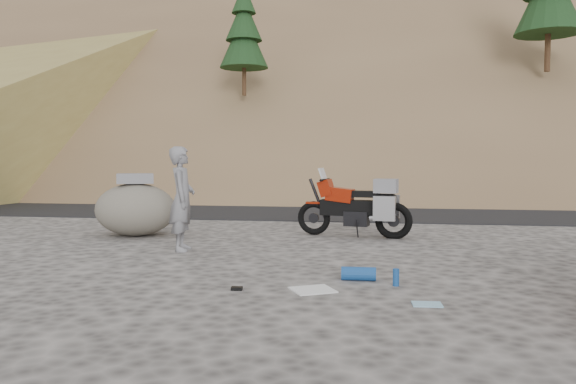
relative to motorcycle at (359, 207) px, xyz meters
name	(u,v)px	position (x,y,z in m)	size (l,w,h in m)	color
ground	(286,261)	(-1.04, -2.96, -0.62)	(140.00, 140.00, 0.00)	#43403E
road	(331,210)	(-1.04, 6.04, -0.62)	(120.00, 7.00, 0.05)	black
hillside	(361,49)	(-1.09, 37.91, 10.46)	(120.00, 73.00, 46.72)	brown
motorcycle	(359,207)	(0.00, 0.00, 0.00)	(2.41, 0.96, 1.44)	black
man	(183,250)	(-3.02, -2.19, -0.62)	(0.67, 0.44, 1.83)	gray
boulder	(136,209)	(-4.63, -0.55, -0.05)	(1.96, 1.77, 1.28)	#605C52
gear_white_cloth	(313,290)	(-0.41, -4.82, -0.61)	(0.50, 0.44, 0.02)	white
gear_blue_mat	(359,274)	(0.13, -4.16, -0.53)	(0.18, 0.18, 0.46)	navy
gear_bottle	(396,277)	(0.62, -4.41, -0.51)	(0.08, 0.08, 0.22)	navy
gear_glove_a	(237,288)	(-1.34, -4.95, -0.60)	(0.14, 0.10, 0.04)	black
gear_blue_cloth	(427,304)	(0.93, -5.30, -0.61)	(0.32, 0.24, 0.01)	#8FC1DD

